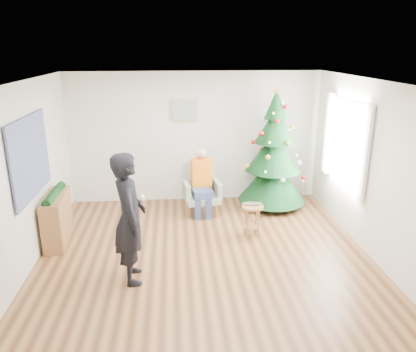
{
  "coord_description": "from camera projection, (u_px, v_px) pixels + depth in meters",
  "views": [
    {
      "loc": [
        -0.42,
        -5.45,
        3.06
      ],
      "look_at": [
        0.1,
        0.6,
        1.1
      ],
      "focal_mm": 35.0,
      "sensor_mm": 36.0,
      "label": 1
    }
  ],
  "objects": [
    {
      "name": "floor",
      "position": [
        205.0,
        257.0,
        6.14
      ],
      "size": [
        5.0,
        5.0,
        0.0
      ],
      "primitive_type": "plane",
      "color": "brown",
      "rests_on": "ground"
    },
    {
      "name": "ceiling",
      "position": [
        204.0,
        82.0,
        5.34
      ],
      "size": [
        5.0,
        5.0,
        0.0
      ],
      "primitive_type": "plane",
      "rotation": [
        3.14,
        0.0,
        0.0
      ],
      "color": "white",
      "rests_on": "wall_back"
    },
    {
      "name": "wall_back",
      "position": [
        195.0,
        138.0,
        8.11
      ],
      "size": [
        5.0,
        0.0,
        5.0
      ],
      "primitive_type": "plane",
      "rotation": [
        1.57,
        0.0,
        0.0
      ],
      "color": "silver",
      "rests_on": "floor"
    },
    {
      "name": "wall_front",
      "position": [
        228.0,
        267.0,
        3.37
      ],
      "size": [
        5.0,
        0.0,
        5.0
      ],
      "primitive_type": "plane",
      "rotation": [
        -1.57,
        0.0,
        0.0
      ],
      "color": "silver",
      "rests_on": "floor"
    },
    {
      "name": "wall_left",
      "position": [
        23.0,
        180.0,
        5.54
      ],
      "size": [
        0.0,
        5.0,
        5.0
      ],
      "primitive_type": "plane",
      "rotation": [
        1.57,
        0.0,
        1.57
      ],
      "color": "silver",
      "rests_on": "floor"
    },
    {
      "name": "wall_right",
      "position": [
        374.0,
        171.0,
        5.94
      ],
      "size": [
        0.0,
        5.0,
        5.0
      ],
      "primitive_type": "plane",
      "rotation": [
        1.57,
        0.0,
        -1.57
      ],
      "color": "silver",
      "rests_on": "floor"
    },
    {
      "name": "window_panel",
      "position": [
        346.0,
        143.0,
        6.83
      ],
      "size": [
        0.04,
        1.3,
        1.4
      ],
      "primitive_type": "cube",
      "color": "white",
      "rests_on": "wall_right"
    },
    {
      "name": "curtains",
      "position": [
        344.0,
        143.0,
        6.83
      ],
      "size": [
        0.05,
        1.75,
        1.5
      ],
      "color": "white",
      "rests_on": "wall_right"
    },
    {
      "name": "christmas_tree",
      "position": [
        274.0,
        154.0,
        7.82
      ],
      "size": [
        1.31,
        1.31,
        2.37
      ],
      "rotation": [
        0.0,
        0.0,
        -0.32
      ],
      "color": "#3F2816",
      "rests_on": "floor"
    },
    {
      "name": "stool",
      "position": [
        252.0,
        220.0,
        6.75
      ],
      "size": [
        0.36,
        0.36,
        0.55
      ],
      "rotation": [
        0.0,
        0.0,
        -0.43
      ],
      "color": "brown",
      "rests_on": "floor"
    },
    {
      "name": "laptop",
      "position": [
        253.0,
        205.0,
        6.67
      ],
      "size": [
        0.31,
        0.22,
        0.02
      ],
      "primitive_type": "imported",
      "rotation": [
        0.0,
        0.0,
        -0.08
      ],
      "color": "silver",
      "rests_on": "stool"
    },
    {
      "name": "armchair",
      "position": [
        201.0,
        195.0,
        7.71
      ],
      "size": [
        0.74,
        0.69,
        0.96
      ],
      "rotation": [
        0.0,
        0.0,
        0.13
      ],
      "color": "gray",
      "rests_on": "floor"
    },
    {
      "name": "seated_person",
      "position": [
        202.0,
        182.0,
        7.57
      ],
      "size": [
        0.4,
        0.56,
        1.25
      ],
      "rotation": [
        0.0,
        0.0,
        0.13
      ],
      "color": "navy",
      "rests_on": "armchair"
    },
    {
      "name": "standing_man",
      "position": [
        130.0,
        219.0,
        5.31
      ],
      "size": [
        0.53,
        0.72,
        1.79
      ],
      "primitive_type": "imported",
      "rotation": [
        0.0,
        0.0,
        1.74
      ],
      "color": "black",
      "rests_on": "floor"
    },
    {
      "name": "game_controller",
      "position": [
        143.0,
        198.0,
        5.21
      ],
      "size": [
        0.06,
        0.13,
        0.04
      ],
      "primitive_type": "cube",
      "rotation": [
        0.0,
        0.0,
        0.17
      ],
      "color": "white",
      "rests_on": "standing_man"
    },
    {
      "name": "console",
      "position": [
        57.0,
        219.0,
        6.52
      ],
      "size": [
        0.37,
        1.02,
        0.8
      ],
      "primitive_type": "cube",
      "rotation": [
        0.0,
        0.0,
        0.07
      ],
      "color": "brown",
      "rests_on": "floor"
    },
    {
      "name": "garland",
      "position": [
        54.0,
        194.0,
        6.39
      ],
      "size": [
        0.14,
        0.9,
        0.14
      ],
      "primitive_type": "cylinder",
      "rotation": [
        1.57,
        0.0,
        0.0
      ],
      "color": "black",
      "rests_on": "console"
    },
    {
      "name": "tapestry",
      "position": [
        30.0,
        157.0,
        5.75
      ],
      "size": [
        0.03,
        1.5,
        1.15
      ],
      "primitive_type": "cube",
      "color": "black",
      "rests_on": "wall_left"
    },
    {
      "name": "framed_picture",
      "position": [
        184.0,
        111.0,
        7.89
      ],
      "size": [
        0.52,
        0.05,
        0.42
      ],
      "color": "tan",
      "rests_on": "wall_back"
    }
  ]
}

